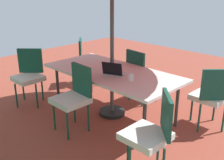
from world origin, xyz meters
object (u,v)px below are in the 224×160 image
Objects in this scene: dining_table at (112,74)px; chair_south at (141,73)px; chair_northeast at (29,74)px; laptop at (114,72)px; chair_north at (74,95)px; cup at (131,77)px; chair_northwest at (152,131)px; chair_southwest at (211,94)px; chair_southeast at (88,59)px.

chair_south reaches higher than dining_table.
laptop is at bearing -22.42° from chair_northeast.
cup is (-0.53, -0.64, 0.25)m from chair_north.
chair_northwest is (-2.76, 0.05, 0.00)m from chair_northeast.
chair_southwest reaches higher than laptop.
chair_southeast is at bearing -22.77° from cup.
chair_southwest is (-1.35, 0.05, 0.00)m from chair_south.
chair_southwest is at bearing -137.42° from cup.
chair_south reaches higher than cup.
chair_southwest and chair_north have the same top height.
chair_southwest and chair_northwest have the same top height.
chair_south is 10.00× the size of cup.
chair_southeast is 1.00× the size of chair_northwest.
dining_table is at bearing -56.98° from laptop.
laptop is (1.21, 0.79, 0.25)m from chair_southwest.
cup is at bearing 159.47° from laptop.
chair_southwest is at bearing -167.27° from laptop.
cup is at bearing -161.24° from chair_southeast.
laptop reaches higher than dining_table.
chair_south is at bearing 178.28° from chair_northwest.
chair_northeast is at bearing -135.18° from chair_northwest.
chair_southeast is (0.04, -1.41, 0.00)m from chair_northeast.
chair_northeast is 3.09m from chair_southwest.
laptop is (-1.59, 0.81, 0.25)m from chair_southeast.
dining_table is 2.31× the size of chair_southwest.
chair_southwest is 10.00× the size of cup.
chair_south is at bearing -137.28° from chair_southeast.
chair_northeast is 1.00× the size of chair_south.
chair_northwest is 2.54× the size of laptop.
chair_northeast is 1.41m from chair_southeast.
chair_southwest is 1.20m from cup.
chair_southeast is 10.00× the size of cup.
cup is (-0.34, -0.00, 0.00)m from laptop.
chair_southwest is (-2.79, 0.02, 0.00)m from chair_southeast.
chair_northwest is (-1.36, 1.49, 0.00)m from chair_south.
chair_south is 1.00× the size of chair_southeast.
chair_north reaches higher than laptop.
chair_southeast is at bearing 48.01° from chair_northeast.
chair_northeast is 1.68m from laptop.
chair_northwest is 10.00× the size of cup.
chair_northeast is 2.00m from cup.
chair_northeast is 1.00× the size of chair_southeast.
chair_southwest reaches higher than dining_table.
chair_southeast and chair_southwest have the same top height.
cup is at bearing 127.01° from chair_south.
chair_south is 1.48m from chair_north.
chair_northwest is (-0.01, 1.45, 0.00)m from chair_southwest.
chair_north is (-1.40, 1.45, 0.00)m from chair_southeast.
dining_table is 1.53m from chair_southwest.
chair_northwest is 1.41m from chair_north.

